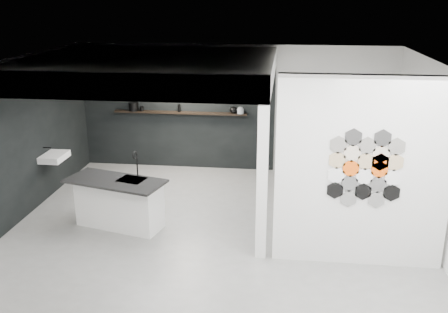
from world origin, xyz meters
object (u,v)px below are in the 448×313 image
glass_bowl (240,111)px  stockpot (134,107)px  kitchen_island (119,202)px  bottle_dark (179,108)px  glass_vase (240,110)px  partition_panel (362,174)px  utensil_cup (142,109)px  kettle (234,110)px  wall_basin (54,157)px

glass_bowl → stockpot: bearing=180.0°
kitchen_island → stockpot: 3.33m
bottle_dark → glass_vase: bearing=0.0°
partition_panel → glass_vase: 4.39m
stockpot → bottle_dark: (1.04, 0.00, -0.01)m
glass_bowl → partition_panel: bearing=-61.8°
kitchen_island → utensil_cup: (-0.45, 3.12, 0.92)m
partition_panel → kettle: size_ratio=16.16×
utensil_cup → kitchen_island: bearing=-81.9°
stockpot → utensil_cup: 0.19m
kettle → glass_vase: bearing=3.3°
partition_panel → kettle: bearing=119.9°
partition_panel → glass_bowl: 4.39m
partition_panel → glass_bowl: bearing=118.2°
kettle → glass_vase: 0.15m
kettle → stockpot: bearing=-176.7°
partition_panel → kitchen_island: bearing=169.1°
wall_basin → glass_vase: (3.39, 2.07, 0.54)m
stockpot → glass_vase: 2.41m
wall_basin → kitchen_island: 1.97m
kitchen_island → utensil_cup: utensil_cup is taller
wall_basin → kettle: (3.24, 2.07, 0.54)m
wall_basin → glass_bowl: size_ratio=3.97×
partition_panel → wall_basin: bearing=161.8°
partition_panel → bottle_dark: size_ratio=16.59×
kettle → glass_bowl: bearing=3.3°
partition_panel → glass_bowl: size_ratio=18.51×
stockpot → glass_vase: (2.41, 0.00, -0.02)m
glass_vase → utensil_cup: (-2.23, 0.00, -0.02)m
partition_panel → wall_basin: 5.78m
glass_bowl → bottle_dark: 1.37m
bottle_dark → stockpot: bearing=180.0°
glass_vase → bottle_dark: bearing=180.0°
wall_basin → stockpot: (0.98, 2.07, 0.56)m
kettle → bottle_dark: bearing=-176.7°
kettle → bottle_dark: bottle_dark is taller
glass_bowl → bottle_dark: size_ratio=0.90×
wall_basin → glass_bowl: glass_bowl is taller
kitchen_island → kettle: (1.63, 3.12, 0.95)m
glass_vase → stockpot: bearing=180.0°
stockpot → utensil_cup: bearing=0.0°
wall_basin → glass_vase: glass_vase is taller
glass_bowl → utensil_cup: glass_bowl is taller
wall_basin → utensil_cup: utensil_cup is taller
kettle → glass_bowl: kettle is taller
partition_panel → utensil_cup: size_ratio=27.17×
kitchen_island → glass_bowl: size_ratio=11.77×
glass_vase → kettle: bearing=180.0°
partition_panel → bottle_dark: bearing=131.7°
wall_basin → stockpot: stockpot is taller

